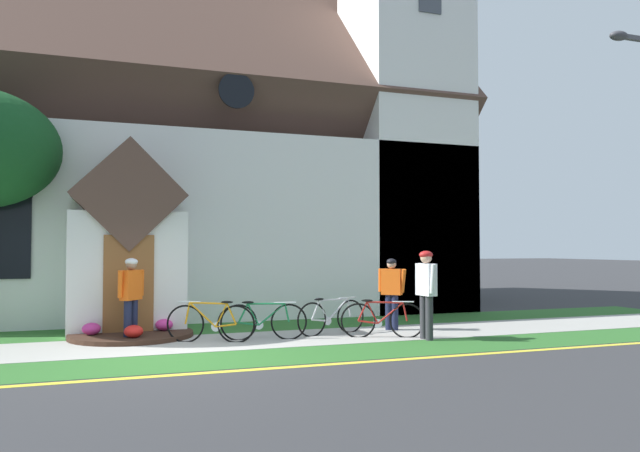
% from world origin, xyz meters
% --- Properties ---
extents(ground, '(140.00, 140.00, 0.00)m').
position_xyz_m(ground, '(0.00, 4.00, 0.00)').
color(ground, '#333335').
extents(sidewalk_slab, '(32.00, 2.15, 0.01)m').
position_xyz_m(sidewalk_slab, '(1.82, 1.40, 0.01)').
color(sidewalk_slab, '#A8A59E').
rests_on(sidewalk_slab, ground).
extents(grass_verge, '(32.00, 1.57, 0.01)m').
position_xyz_m(grass_verge, '(1.82, -0.46, 0.00)').
color(grass_verge, '#2D6628').
rests_on(grass_verge, ground).
extents(church_lawn, '(24.00, 1.87, 0.01)m').
position_xyz_m(church_lawn, '(1.82, 3.41, 0.00)').
color(church_lawn, '#2D6628').
rests_on(church_lawn, ground).
extents(curb_paint_stripe, '(28.00, 0.16, 0.01)m').
position_xyz_m(curb_paint_stripe, '(1.82, -1.39, 0.00)').
color(curb_paint_stripe, yellow).
rests_on(curb_paint_stripe, ground).
extents(church_building, '(14.63, 12.16, 12.66)m').
position_xyz_m(church_building, '(2.23, 9.19, 4.56)').
color(church_building, white).
rests_on(church_building, ground).
extents(church_sign, '(1.84, 0.12, 1.97)m').
position_xyz_m(church_sign, '(-0.66, 2.86, 1.31)').
color(church_sign, slate).
rests_on(church_sign, ground).
extents(flower_bed, '(2.47, 2.47, 0.34)m').
position_xyz_m(flower_bed, '(-0.66, 2.58, 0.08)').
color(flower_bed, '#382319').
rests_on(flower_bed, ground).
extents(bicycle_silver, '(1.70, 0.41, 0.79)m').
position_xyz_m(bicycle_silver, '(1.81, 1.39, 0.38)').
color(bicycle_silver, black).
rests_on(bicycle_silver, ground).
extents(bicycle_orange, '(1.68, 0.52, 0.80)m').
position_xyz_m(bicycle_orange, '(3.34, 1.63, 0.37)').
color(bicycle_orange, black).
rests_on(bicycle_orange, ground).
extents(bicycle_yellow, '(1.62, 0.64, 0.80)m').
position_xyz_m(bicycle_yellow, '(4.17, 0.87, 0.37)').
color(bicycle_yellow, black).
rests_on(bicycle_yellow, ground).
extents(bicycle_blue, '(1.62, 0.68, 0.82)m').
position_xyz_m(bicycle_blue, '(0.78, 1.42, 0.38)').
color(bicycle_blue, black).
rests_on(bicycle_blue, ground).
extents(cyclist_in_red_jersey, '(0.30, 0.75, 1.77)m').
position_xyz_m(cyclist_in_red_jersey, '(4.89, 0.34, 1.05)').
color(cyclist_in_red_jersey, '#2D2D33').
rests_on(cyclist_in_red_jersey, ground).
extents(cyclist_in_blue_jersey, '(0.46, 0.57, 1.59)m').
position_xyz_m(cyclist_in_blue_jersey, '(4.83, 1.78, 0.92)').
color(cyclist_in_blue_jersey, '#191E38').
rests_on(cyclist_in_blue_jersey, ground).
extents(cyclist_in_yellow_jersey, '(0.51, 0.57, 1.63)m').
position_xyz_m(cyclist_in_yellow_jersey, '(-0.69, 2.09, 0.95)').
color(cyclist_in_yellow_jersey, '#191E38').
rests_on(cyclist_in_yellow_jersey, ground).
extents(roadside_conifer, '(3.36, 3.36, 8.42)m').
position_xyz_m(roadside_conifer, '(9.79, 9.04, 5.43)').
color(roadside_conifer, '#3D2D1E').
rests_on(roadside_conifer, ground).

